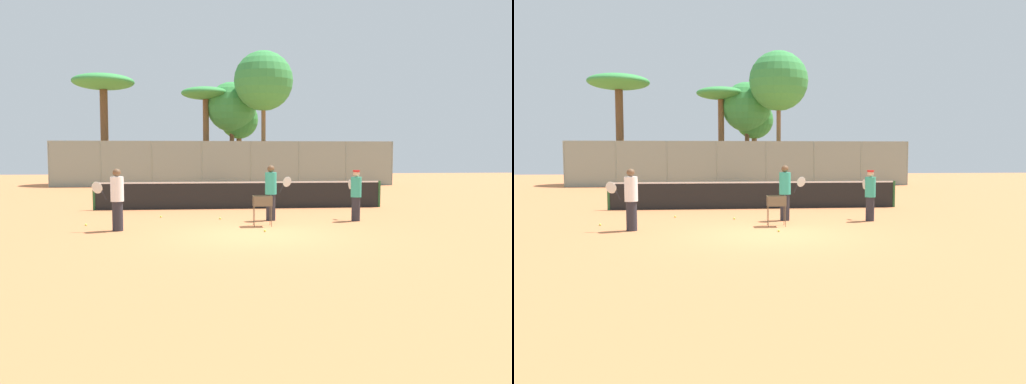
% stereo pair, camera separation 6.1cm
% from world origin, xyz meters
% --- Properties ---
extents(ground_plane, '(80.00, 80.00, 0.00)m').
position_xyz_m(ground_plane, '(0.00, 0.00, 0.00)').
color(ground_plane, '#C67242').
extents(tennis_net, '(11.42, 0.10, 1.07)m').
position_xyz_m(tennis_net, '(0.00, 6.40, 0.56)').
color(tennis_net, '#26592D').
rests_on(tennis_net, ground_plane).
extents(back_fence, '(22.88, 0.08, 3.00)m').
position_xyz_m(back_fence, '(0.00, 19.97, 1.50)').
color(back_fence, gray).
rests_on(back_fence, ground_plane).
extents(tree_0, '(2.97, 2.97, 6.28)m').
position_xyz_m(tree_0, '(1.23, 25.53, 4.73)').
color(tree_0, brown).
rests_on(tree_0, ground_plane).
extents(tree_1, '(3.76, 3.76, 7.57)m').
position_xyz_m(tree_1, '(0.64, 24.96, 5.66)').
color(tree_1, brown).
rests_on(tree_1, ground_plane).
extents(tree_2, '(4.22, 4.22, 9.43)m').
position_xyz_m(tree_2, '(2.77, 22.45, 7.29)').
color(tree_2, brown).
rests_on(tree_2, ground_plane).
extents(tree_3, '(4.32, 4.32, 7.76)m').
position_xyz_m(tree_3, '(-8.50, 23.30, 6.88)').
color(tree_3, brown).
rests_on(tree_3, ground_plane).
extents(tree_4, '(3.64, 3.64, 7.11)m').
position_xyz_m(tree_4, '(-1.32, 24.53, 6.32)').
color(tree_4, brown).
rests_on(tree_4, ground_plane).
extents(player_white_outfit, '(0.34, 0.89, 1.64)m').
position_xyz_m(player_white_outfit, '(3.45, 2.41, 0.86)').
color(player_white_outfit, '#26262D').
rests_on(player_white_outfit, ground_plane).
extents(player_red_cap, '(0.93, 0.37, 1.76)m').
position_xyz_m(player_red_cap, '(-3.86, 1.06, 0.90)').
color(player_red_cap, '#26262D').
rests_on(player_red_cap, ground_plane).
extents(player_yellow_shirt, '(0.93, 0.37, 1.80)m').
position_xyz_m(player_yellow_shirt, '(0.74, 2.80, 0.93)').
color(player_yellow_shirt, '#26262D').
rests_on(player_yellow_shirt, ground_plane).
extents(ball_cart, '(0.56, 0.41, 0.92)m').
position_xyz_m(ball_cart, '(0.31, 1.54, 0.69)').
color(ball_cart, brown).
rests_on(ball_cart, ground_plane).
extents(tennis_ball_0, '(0.07, 0.07, 0.07)m').
position_xyz_m(tennis_ball_0, '(-0.91, 3.21, 0.03)').
color(tennis_ball_0, '#D1E54C').
rests_on(tennis_ball_0, ground_plane).
extents(tennis_ball_1, '(0.07, 0.07, 0.07)m').
position_xyz_m(tennis_ball_1, '(-2.91, 3.90, 0.03)').
color(tennis_ball_1, '#D1E54C').
rests_on(tennis_ball_1, ground_plane).
extents(tennis_ball_2, '(0.07, 0.07, 0.07)m').
position_xyz_m(tennis_ball_2, '(0.26, 0.46, 0.03)').
color(tennis_ball_2, '#D1E54C').
rests_on(tennis_ball_2, ground_plane).
extents(tennis_ball_3, '(0.07, 0.07, 0.07)m').
position_xyz_m(tennis_ball_3, '(-4.99, 2.16, 0.03)').
color(tennis_ball_3, '#D1E54C').
rests_on(tennis_ball_3, ground_plane).
extents(parked_car, '(4.20, 1.70, 1.60)m').
position_xyz_m(parked_car, '(2.93, 24.95, 0.66)').
color(parked_car, white).
rests_on(parked_car, ground_plane).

